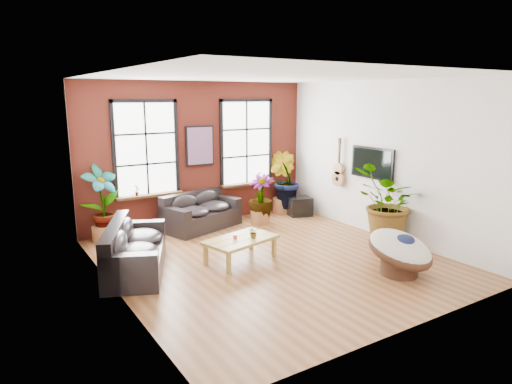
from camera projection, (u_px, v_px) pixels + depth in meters
room at (269, 171)px, 8.71m from camera, size 6.04×6.54×3.54m
sofa_back at (200, 212)px, 11.03m from camera, size 2.07×1.45×0.87m
sofa_left at (133, 250)px, 8.30m from camera, size 1.76×2.42×0.88m
coffee_table at (241, 241)px, 8.83m from camera, size 1.55×1.12×0.54m
papasan_chair at (400, 251)px, 8.12m from camera, size 1.45×1.46×0.87m
poster at (200, 146)px, 11.18m from camera, size 0.74×0.06×0.98m
tv_wall_unit at (362, 166)px, 10.65m from camera, size 0.13×1.86×1.20m
media_box at (300, 206)px, 12.22m from camera, size 0.71×0.64×0.50m
pot_back_left at (103, 234)px, 10.04m from camera, size 0.61×0.61×0.35m
pot_back_right at (283, 205)px, 12.54m from camera, size 0.65×0.65×0.40m
pot_right_wall at (386, 236)px, 9.75m from camera, size 0.71×0.71×0.40m
pot_mid at (260, 217)px, 11.45m from camera, size 0.60×0.60×0.35m
floor_plant_back_left at (102, 200)px, 9.91m from camera, size 0.96×0.79×1.56m
floor_plant_back_right at (284, 180)px, 12.38m from camera, size 0.96×1.04×1.52m
floor_plant_right_wall at (388, 203)px, 9.58m from camera, size 1.62×1.47×1.56m
floor_plant_mid at (261, 197)px, 11.36m from camera, size 0.86×0.86×1.10m
table_plant at (254, 232)px, 8.83m from camera, size 0.21×0.18×0.23m
sill_plant_left at (137, 190)px, 10.46m from camera, size 0.17×0.17×0.27m
sill_plant_right at (259, 176)px, 12.21m from camera, size 0.19×0.19×0.27m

